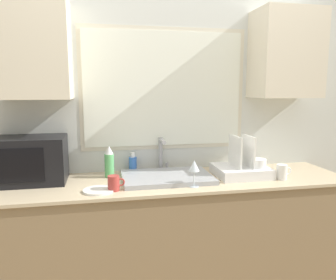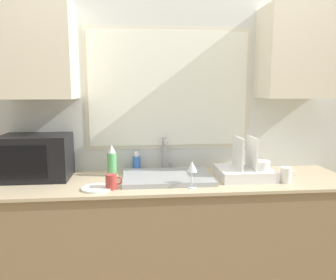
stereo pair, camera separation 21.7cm
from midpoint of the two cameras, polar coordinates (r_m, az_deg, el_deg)
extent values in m
cube|color=#8C7251|center=(2.44, 3.54, -17.63)|extent=(2.42, 0.60, 0.90)
cube|color=#C6B28E|center=(2.27, 3.66, -7.15)|extent=(2.45, 0.63, 0.02)
cube|color=silver|center=(2.52, 2.53, 3.48)|extent=(6.00, 0.06, 2.60)
cube|color=beige|center=(2.48, 2.67, 8.83)|extent=(1.25, 0.01, 0.90)
cube|color=white|center=(2.47, 2.68, 8.82)|extent=(1.19, 0.01, 0.84)
cube|color=beige|center=(2.37, -19.31, 14.56)|extent=(0.47, 0.32, 0.64)
cube|color=beige|center=(2.62, 23.54, 13.74)|extent=(0.47, 0.32, 0.64)
cube|color=#9EA0A5|center=(2.27, 2.65, -6.49)|extent=(0.61, 0.43, 0.03)
cylinder|color=#99999E|center=(2.47, 1.87, -2.49)|extent=(0.03, 0.03, 0.25)
cylinder|color=#99999E|center=(2.38, 2.12, -0.22)|extent=(0.03, 0.15, 0.03)
cylinder|color=#99999E|center=(2.50, 3.00, -4.65)|extent=(0.02, 0.02, 0.06)
cube|color=black|center=(2.39, -19.63, -2.82)|extent=(0.46, 0.32, 0.30)
cube|color=black|center=(2.24, -21.47, -3.66)|extent=(0.30, 0.01, 0.21)
cube|color=white|center=(2.38, 15.70, -5.58)|extent=(0.37, 0.32, 0.07)
cube|color=white|center=(2.33, 14.73, -2.18)|extent=(0.01, 0.22, 0.22)
cube|color=white|center=(2.36, 16.95, -2.11)|extent=(0.01, 0.22, 0.22)
cylinder|color=white|center=(2.36, 18.48, -4.21)|extent=(0.12, 0.12, 0.06)
cylinder|color=#59B266|center=(2.36, -7.14, -4.24)|extent=(0.07, 0.07, 0.17)
cone|color=silver|center=(2.33, -7.20, -1.55)|extent=(0.06, 0.06, 0.06)
cylinder|color=blue|center=(2.46, -3.01, -4.21)|extent=(0.06, 0.06, 0.11)
cylinder|color=white|center=(2.45, -3.02, -2.51)|extent=(0.03, 0.03, 0.03)
cylinder|color=#A53833|center=(2.05, -6.88, -7.25)|extent=(0.07, 0.07, 0.09)
torus|color=#A53833|center=(2.05, -5.66, -7.11)|extent=(0.05, 0.01, 0.05)
cylinder|color=silver|center=(2.09, 7.15, -8.22)|extent=(0.06, 0.06, 0.00)
cylinder|color=silver|center=(2.08, 7.17, -6.85)|extent=(0.01, 0.01, 0.10)
cone|color=silver|center=(2.06, 7.22, -4.59)|extent=(0.07, 0.07, 0.07)
cylinder|color=white|center=(2.35, 22.37, -5.69)|extent=(0.07, 0.07, 0.10)
torus|color=white|center=(2.37, 23.33, -5.50)|extent=(0.06, 0.01, 0.06)
cylinder|color=white|center=(2.08, -9.37, -8.32)|extent=(0.19, 0.19, 0.01)
camera|label=1|loc=(0.11, -87.14, 0.45)|focal=35.00mm
camera|label=2|loc=(0.11, 92.86, -0.45)|focal=35.00mm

